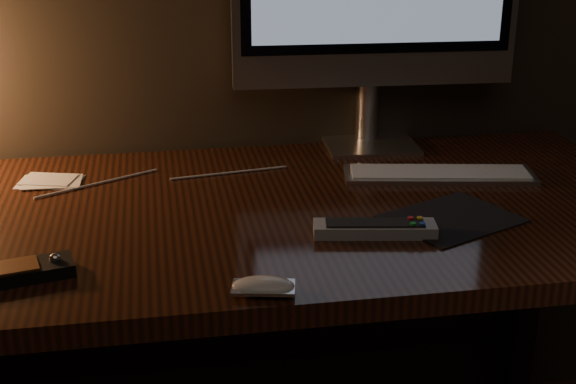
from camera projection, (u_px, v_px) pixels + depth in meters
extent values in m
cube|color=#39190D|center=(247.00, 219.00, 1.49)|extent=(1.60, 0.75, 0.04)
cube|color=black|center=(525.00, 286.00, 2.05)|extent=(0.06, 0.06, 0.71)
cube|color=black|center=(231.00, 270.00, 1.91)|extent=(1.48, 0.02, 0.51)
cube|color=silver|center=(370.00, 144.00, 1.84)|extent=(0.21, 0.19, 0.01)
cylinder|color=silver|center=(367.00, 109.00, 1.85)|extent=(0.05, 0.05, 0.14)
cube|color=silver|center=(439.00, 174.00, 1.64)|extent=(0.40, 0.18, 0.01)
cube|color=black|center=(452.00, 218.00, 1.44)|extent=(0.27, 0.25, 0.00)
ellipsoid|color=white|center=(263.00, 288.00, 1.17)|extent=(0.10, 0.07, 0.02)
cube|color=black|center=(16.00, 273.00, 1.22)|extent=(0.18, 0.10, 0.02)
cube|color=brown|center=(15.00, 266.00, 1.21)|extent=(0.12, 0.07, 0.00)
sphere|color=silver|center=(15.00, 265.00, 1.21)|extent=(0.02, 0.02, 0.02)
cube|color=#9B9EA1|center=(375.00, 229.00, 1.37)|extent=(0.22, 0.09, 0.02)
cube|color=black|center=(375.00, 223.00, 1.37)|extent=(0.17, 0.07, 0.00)
cylinder|color=red|center=(375.00, 221.00, 1.37)|extent=(0.01, 0.01, 0.00)
cylinder|color=#0C8C19|center=(375.00, 221.00, 1.37)|extent=(0.01, 0.01, 0.00)
cylinder|color=gold|center=(375.00, 221.00, 1.37)|extent=(0.01, 0.01, 0.00)
cylinder|color=#1433BF|center=(375.00, 221.00, 1.37)|extent=(0.01, 0.01, 0.00)
cube|color=white|center=(50.00, 181.00, 1.61)|extent=(0.14, 0.10, 0.01)
cylinder|color=white|center=(165.00, 180.00, 1.62)|extent=(0.49, 0.15, 0.00)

